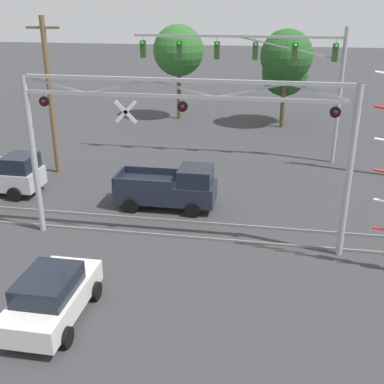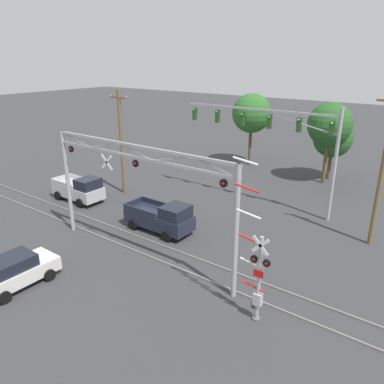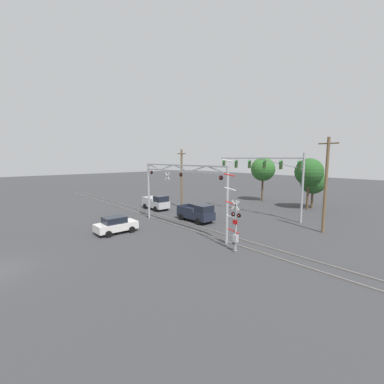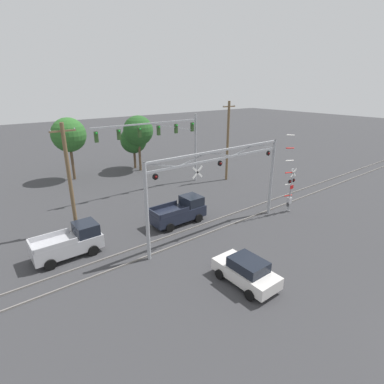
% 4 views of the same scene
% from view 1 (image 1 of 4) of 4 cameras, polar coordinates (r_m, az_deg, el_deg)
% --- Properties ---
extents(rail_track_near, '(80.00, 0.08, 0.10)m').
position_cam_1_polar(rail_track_near, '(19.83, -0.85, -5.34)').
color(rail_track_near, gray).
rests_on(rail_track_near, ground_plane).
extents(rail_track_far, '(80.00, 0.08, 0.10)m').
position_cam_1_polar(rail_track_far, '(21.09, -0.13, -3.57)').
color(rail_track_far, gray).
rests_on(rail_track_far, ground_plane).
extents(crossing_gantry, '(12.42, 0.28, 6.51)m').
position_cam_1_polar(crossing_gantry, '(17.93, -1.15, 7.03)').
color(crossing_gantry, '#9EA0A5').
rests_on(crossing_gantry, ground_plane).
extents(traffic_signal_span, '(12.09, 0.39, 7.73)m').
position_cam_1_polar(traffic_signal_span, '(28.68, 9.91, 14.61)').
color(traffic_signal_span, '#9EA0A5').
rests_on(traffic_signal_span, ground_plane).
extents(pickup_truck_lead, '(4.62, 2.10, 2.04)m').
position_cam_1_polar(pickup_truck_lead, '(22.34, -2.52, 0.47)').
color(pickup_truck_lead, '#1E2333').
rests_on(pickup_truck_lead, ground_plane).
extents(pickup_truck_following, '(4.36, 2.10, 2.04)m').
position_cam_1_polar(pickup_truck_following, '(25.84, -21.65, 1.92)').
color(pickup_truck_following, '#B7B7BC').
rests_on(pickup_truck_following, ground_plane).
extents(sedan_waiting, '(2.05, 3.89, 1.60)m').
position_cam_1_polar(sedan_waiting, '(15.46, -16.31, -11.76)').
color(sedan_waiting, silver).
rests_on(sedan_waiting, ground_plane).
extents(utility_pole_left, '(1.80, 0.28, 8.35)m').
position_cam_1_polar(utility_pole_left, '(27.19, -16.46, 10.91)').
color(utility_pole_left, brown).
rests_on(utility_pole_left, ground_plane).
extents(background_tree_beyond_span, '(3.93, 3.93, 7.30)m').
position_cam_1_polar(background_tree_beyond_span, '(38.78, -1.61, 16.38)').
color(background_tree_beyond_span, brown).
rests_on(background_tree_beyond_span, ground_plane).
extents(background_tree_far_left_verge, '(3.79, 3.79, 7.14)m').
position_cam_1_polar(background_tree_far_left_verge, '(36.68, 11.14, 15.51)').
color(background_tree_far_left_verge, brown).
rests_on(background_tree_far_left_verge, ground_plane).
extents(background_tree_far_right_verge, '(3.50, 3.50, 5.58)m').
position_cam_1_polar(background_tree_far_right_verge, '(38.31, 10.94, 13.67)').
color(background_tree_far_right_verge, brown).
rests_on(background_tree_far_right_verge, ground_plane).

